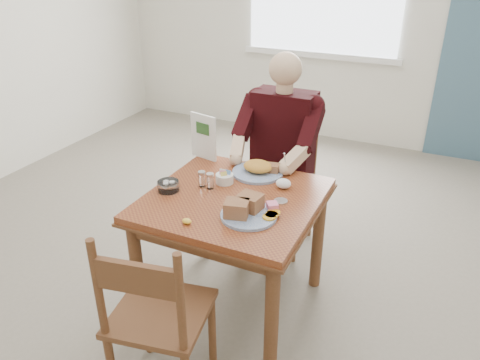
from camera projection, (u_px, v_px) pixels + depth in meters
The scene contains 15 objects.
floor at pixel (234, 303), 2.87m from camera, with size 6.00×6.00×0.00m, color slate.
wall_back at pixel (363, 9), 4.68m from camera, with size 5.50×5.50×0.00m, color silver.
lemon_wedge at pixel (187, 221), 2.28m from camera, with size 0.05×0.04×0.03m, color yellow.
napkin at pixel (283, 184), 2.61m from camera, with size 0.09×0.07×0.06m, color white.
metal_dish at pixel (281, 201), 2.47m from camera, with size 0.07×0.07×0.01m, color silver.
table at pixel (233, 214), 2.58m from camera, with size 0.92×0.92×0.75m.
chair_far at pixel (282, 181), 3.30m from camera, with size 0.42×0.42×0.95m.
chair_near at pixel (157, 318), 2.09m from camera, with size 0.49×0.49×0.95m.
diner at pixel (280, 142), 3.08m from camera, with size 0.53×0.56×1.39m.
near_plate at pixel (247, 209), 2.34m from camera, with size 0.31×0.31×0.10m.
far_plate at pixel (259, 169), 2.77m from camera, with size 0.35×0.35×0.08m.
caddy at pixel (225, 178), 2.67m from camera, with size 0.12×0.12×0.08m.
shakers at pixel (206, 180), 2.61m from camera, with size 0.10×0.05×0.09m.
creamer at pixel (168, 186), 2.58m from camera, with size 0.14×0.14×0.06m.
menu at pixel (203, 136), 2.93m from camera, with size 0.20×0.06×0.29m.
Camera 1 is at (0.97, -2.00, 1.96)m, focal length 35.00 mm.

